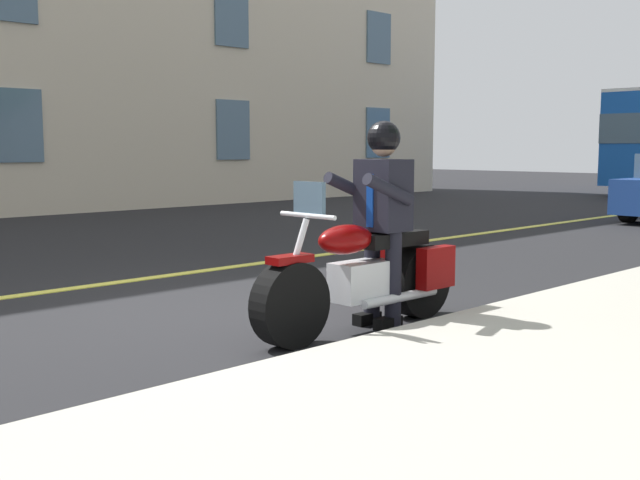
# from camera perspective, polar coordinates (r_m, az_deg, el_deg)

# --- Properties ---
(ground_plane) EXTENTS (80.00, 80.00, 0.00)m
(ground_plane) POSITION_cam_1_polar(r_m,az_deg,el_deg) (7.33, -7.06, -5.13)
(ground_plane) COLOR black
(lane_center_stripe) EXTENTS (60.00, 0.16, 0.01)m
(lane_center_stripe) POSITION_cam_1_polar(r_m,az_deg,el_deg) (8.98, -14.78, -3.06)
(lane_center_stripe) COLOR #E5DB4C
(lane_center_stripe) RESTS_ON ground_plane
(motorcycle_main) EXTENTS (2.21, 0.60, 1.26)m
(motorcycle_main) POSITION_cam_1_polar(r_m,az_deg,el_deg) (6.42, 3.46, -2.69)
(motorcycle_main) COLOR black
(motorcycle_main) RESTS_ON ground_plane
(rider_main) EXTENTS (0.62, 0.54, 1.74)m
(rider_main) POSITION_cam_1_polar(r_m,az_deg,el_deg) (6.49, 4.62, 2.60)
(rider_main) COLOR black
(rider_main) RESTS_ON ground_plane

